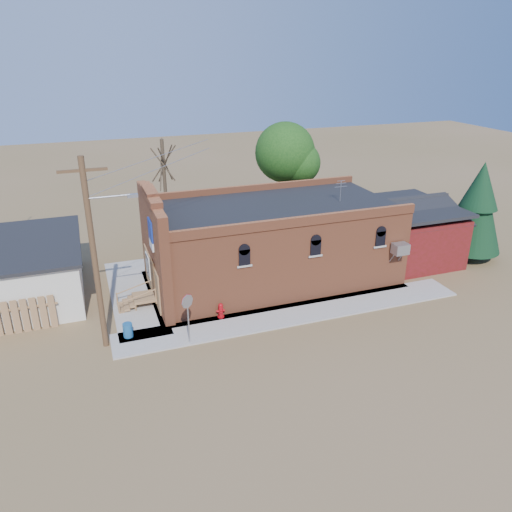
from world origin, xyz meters
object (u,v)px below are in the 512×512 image
object	(u,v)px
stop_sign	(188,306)
trash_barrel	(128,330)
brick_bar	(268,243)
utility_pole	(95,252)
fire_hydrant	(221,310)

from	to	relation	value
stop_sign	trash_barrel	distance (m)	3.47
stop_sign	trash_barrel	bearing A→B (deg)	141.64
brick_bar	trash_barrel	size ratio (longest dim) A/B	22.96
brick_bar	utility_pole	bearing A→B (deg)	-156.31
brick_bar	trash_barrel	xyz separation A→B (m)	(-8.76, -3.99, -1.90)
brick_bar	fire_hydrant	world-z (taller)	brick_bar
utility_pole	stop_sign	world-z (taller)	utility_pole
fire_hydrant	stop_sign	world-z (taller)	stop_sign
fire_hydrant	trash_barrel	world-z (taller)	fire_hydrant
brick_bar	utility_pole	world-z (taller)	utility_pole
brick_bar	fire_hydrant	bearing A→B (deg)	-137.36
brick_bar	utility_pole	distance (m)	10.96
utility_pole	stop_sign	bearing A→B (deg)	-17.92
fire_hydrant	utility_pole	bearing A→B (deg)	-153.77
stop_sign	fire_hydrant	bearing A→B (deg)	31.89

